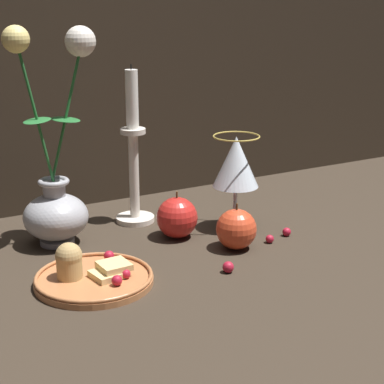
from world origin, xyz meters
TOP-DOWN VIEW (x-y plane):
  - ground_plane at (0.00, 0.00)m, footprint 2.40×2.40m
  - vase at (-0.18, 0.14)m, footprint 0.16×0.12m
  - plate_with_pastries at (-0.19, -0.06)m, footprint 0.19×0.19m
  - wine_glass at (0.15, 0.05)m, footprint 0.09×0.09m
  - candlestick at (-0.01, 0.18)m, footprint 0.08×0.08m
  - apple_beside_vase at (0.03, 0.06)m, footprint 0.08×0.08m
  - apple_near_glass at (0.09, -0.05)m, footprint 0.07×0.07m
  - berry_near_plate at (0.21, -0.04)m, footprint 0.02×0.02m
  - berry_front_center at (0.02, -0.13)m, footprint 0.02×0.02m
  - berry_by_glass_stem at (0.16, -0.05)m, footprint 0.02×0.02m

SIDE VIEW (x-z plane):
  - ground_plane at x=0.00m, z-range 0.00..0.00m
  - berry_by_glass_stem at x=0.16m, z-range 0.00..0.02m
  - berry_near_plate at x=0.21m, z-range 0.00..0.02m
  - berry_front_center at x=0.02m, z-range 0.00..0.02m
  - plate_with_pastries at x=-0.19m, z-range -0.02..0.05m
  - apple_near_glass at x=0.09m, z-range -0.01..0.08m
  - apple_beside_vase at x=0.03m, z-range -0.01..0.08m
  - vase at x=-0.18m, z-range -0.09..0.30m
  - candlestick at x=-0.01m, z-range -0.03..0.28m
  - wine_glass at x=0.15m, z-range 0.04..0.22m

